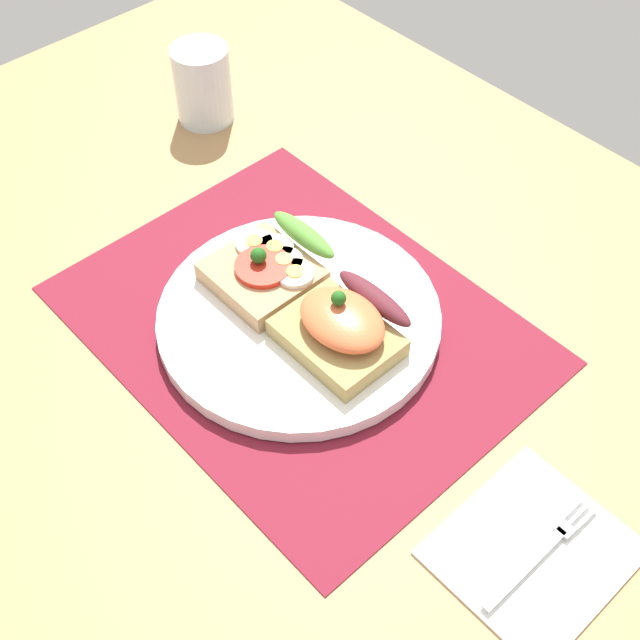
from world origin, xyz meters
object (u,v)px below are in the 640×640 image
sandwich_salmon (344,326)px  fork (543,550)px  drinking_glass (203,84)px  napkin (533,550)px  plate (299,318)px  sandwich_egg_tomato (271,266)px

sandwich_salmon → fork: (25.43, -2.45, -3.21)cm
drinking_glass → napkin: bearing=-14.2°
napkin → plate: bearing=176.2°
sandwich_salmon → napkin: 25.29cm
plate → napkin: bearing=-3.8°
sandwich_egg_tomato → sandwich_salmon: (10.72, -0.39, 0.56)cm
plate → sandwich_egg_tomato: (-5.35, 1.18, 2.34)cm
fork → sandwich_egg_tomato: bearing=175.5°
plate → drinking_glass: bearing=157.0°
sandwich_egg_tomato → plate: bearing=-12.5°
plate → fork: 30.85cm
napkin → drinking_glass: bearing=165.8°
plate → drinking_glass: 35.78cm
plate → sandwich_egg_tomato: sandwich_egg_tomato is taller
plate → sandwich_egg_tomato: 5.95cm
drinking_glass → sandwich_salmon: bearing=-19.0°
plate → sandwich_salmon: size_ratio=2.54×
napkin → drinking_glass: size_ratio=1.54×
sandwich_egg_tomato → napkin: 35.86cm
sandwich_salmon → napkin: (24.86, -2.82, -3.67)cm
plate → drinking_glass: (-32.78, 13.90, 3.63)cm
plate → napkin: plate is taller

